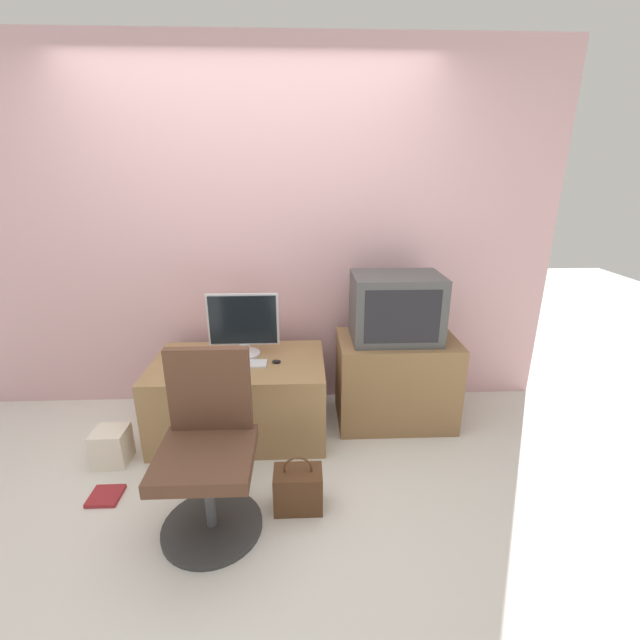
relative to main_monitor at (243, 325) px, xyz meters
name	(u,v)px	position (x,y,z in m)	size (l,w,h in m)	color
ground_plane	(245,516)	(0.08, -0.91, -0.76)	(12.00, 12.00, 0.00)	beige
wall_back	(257,237)	(0.08, 0.41, 0.54)	(4.40, 0.05, 2.60)	#CC9EA3
desk	(241,396)	(-0.04, -0.09, -0.49)	(1.16, 0.70, 0.54)	#937047
side_stand	(395,380)	(1.07, 0.01, -0.44)	(0.83, 0.51, 0.64)	olive
main_monitor	(243,325)	(0.00, 0.00, 0.00)	(0.48, 0.21, 0.44)	silver
keyboard	(241,364)	(-0.01, -0.16, -0.21)	(0.33, 0.12, 0.01)	silver
mouse	(276,362)	(0.22, -0.14, -0.21)	(0.06, 0.03, 0.02)	black
crt_tv	(396,308)	(1.04, 0.02, 0.11)	(0.60, 0.41, 0.46)	#474747
office_chair	(208,456)	(-0.08, -0.93, -0.36)	(0.51, 0.51, 0.93)	#333333
cardboard_box_lower	(112,446)	(-0.81, -0.42, -0.65)	(0.20, 0.19, 0.23)	beige
handbag	(298,489)	(0.37, -0.85, -0.64)	(0.26, 0.17, 0.33)	#4C2D19
book	(106,496)	(-0.73, -0.74, -0.75)	(0.17, 0.17, 0.02)	maroon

